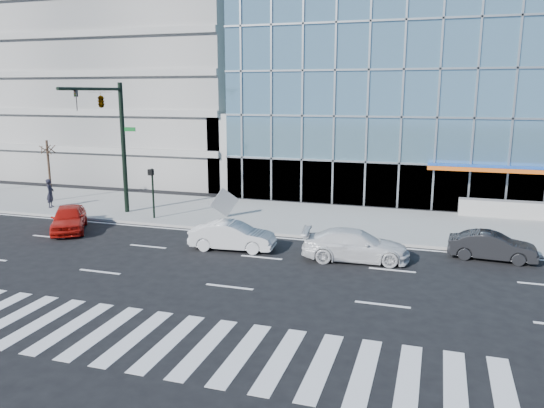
{
  "coord_description": "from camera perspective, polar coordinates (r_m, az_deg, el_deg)",
  "views": [
    {
      "loc": [
        7.58,
        -22.48,
        7.6
      ],
      "look_at": [
        -0.43,
        3.0,
        1.93
      ],
      "focal_mm": 35.0,
      "sensor_mm": 36.0,
      "label": 1
    }
  ],
  "objects": [
    {
      "name": "ramp_block",
      "position": [
        42.95,
        -1.1,
        5.84
      ],
      "size": [
        6.0,
        8.0,
        6.0
      ],
      "primitive_type": "cube",
      "color": "gray",
      "rests_on": "ground"
    },
    {
      "name": "tilted_panel",
      "position": [
        32.05,
        -5.13,
        0.17
      ],
      "size": [
        1.45,
        1.2,
        1.82
      ],
      "primitive_type": "cube",
      "rotation": [
        0.0,
        0.66,
        0.69
      ],
      "color": "#999999",
      "rests_on": "sidewalk"
    },
    {
      "name": "traffic_signal",
      "position": [
        32.85,
        -17.24,
        8.96
      ],
      "size": [
        1.14,
        5.74,
        8.0
      ],
      "color": "black",
      "rests_on": "sidewalk"
    },
    {
      "name": "white_sedan",
      "position": [
        26.03,
        -4.28,
        -3.44
      ],
      "size": [
        4.29,
        1.83,
        1.38
      ],
      "primitive_type": "imported",
      "rotation": [
        0.0,
        0.0,
        1.66
      ],
      "color": "silver",
      "rests_on": "ground"
    },
    {
      "name": "street_tree_near",
      "position": [
        39.6,
        -23.02,
        5.5
      ],
      "size": [
        1.1,
        1.1,
        4.23
      ],
      "color": "#332319",
      "rests_on": "sidewalk"
    },
    {
      "name": "sidewalk",
      "position": [
        32.3,
        3.38,
        -1.5
      ],
      "size": [
        120.0,
        8.0,
        0.15
      ],
      "primitive_type": "cube",
      "color": "gray",
      "rests_on": "ground"
    },
    {
      "name": "dark_sedan",
      "position": [
        26.46,
        22.6,
        -4.21
      ],
      "size": [
        3.94,
        1.58,
        1.27
      ],
      "primitive_type": "imported",
      "rotation": [
        0.0,
        0.0,
        1.51
      ],
      "color": "black",
      "rests_on": "ground"
    },
    {
      "name": "parking_garage",
      "position": [
        55.83,
        -12.57,
        14.18
      ],
      "size": [
        24.0,
        24.0,
        20.0
      ],
      "primitive_type": "cube",
      "color": "gray",
      "rests_on": "ground"
    },
    {
      "name": "white_suv",
      "position": [
        24.64,
        8.95,
        -4.4
      ],
      "size": [
        5.09,
        2.55,
        1.42
      ],
      "primitive_type": "imported",
      "rotation": [
        0.0,
        0.0,
        1.69
      ],
      "color": "silver",
      "rests_on": "ground"
    },
    {
      "name": "pedestrian",
      "position": [
        37.62,
        -22.75,
        1.08
      ],
      "size": [
        0.66,
        0.8,
        1.88
      ],
      "primitive_type": "imported",
      "rotation": [
        0.0,
        0.0,
        1.93
      ],
      "color": "black",
      "rests_on": "sidewalk"
    },
    {
      "name": "red_sedan",
      "position": [
        31.46,
        -21.01,
        -1.45
      ],
      "size": [
        3.74,
        4.51,
        1.45
      ],
      "primitive_type": "imported",
      "rotation": [
        0.0,
        0.0,
        0.57
      ],
      "color": "#B7150E",
      "rests_on": "ground"
    },
    {
      "name": "ped_signal_post",
      "position": [
        32.26,
        -12.76,
        1.95
      ],
      "size": [
        0.3,
        0.33,
        3.0
      ],
      "color": "black",
      "rests_on": "sidewalk"
    },
    {
      "name": "theatre_building",
      "position": [
        48.9,
        25.46,
        10.74
      ],
      "size": [
        42.0,
        26.0,
        15.0
      ],
      "primitive_type": "cube",
      "color": "#70A2BA",
      "rests_on": "ground"
    },
    {
      "name": "ground",
      "position": [
        24.91,
        -1.14,
        -5.77
      ],
      "size": [
        160.0,
        160.0,
        0.0
      ],
      "primitive_type": "plane",
      "color": "black",
      "rests_on": "ground"
    }
  ]
}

